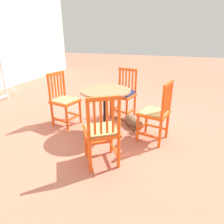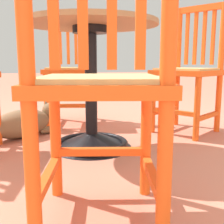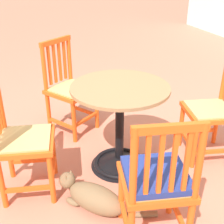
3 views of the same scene
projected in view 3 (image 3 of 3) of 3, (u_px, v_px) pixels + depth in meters
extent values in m
plane|color=#C6755B|center=(96.00, 180.00, 2.48)|extent=(24.00, 24.00, 0.00)
cone|color=black|center=(119.00, 160.00, 2.64)|extent=(0.48, 0.48, 0.10)
torus|color=black|center=(119.00, 163.00, 2.65)|extent=(0.44, 0.44, 0.04)
cylinder|color=black|center=(120.00, 127.00, 2.49)|extent=(0.07, 0.07, 0.66)
cylinder|color=black|center=(120.00, 92.00, 2.35)|extent=(0.20, 0.20, 0.04)
cylinder|color=#9E754C|center=(120.00, 88.00, 2.33)|extent=(0.76, 0.76, 0.02)
cylinder|color=#EA5619|center=(121.00, 191.00, 2.04)|extent=(0.04, 0.04, 0.45)
cylinder|color=#EA5619|center=(171.00, 187.00, 2.08)|extent=(0.04, 0.04, 0.45)
cylinder|color=#EA5619|center=(132.00, 202.00, 1.63)|extent=(0.04, 0.04, 0.91)
cylinder|color=#EA5619|center=(194.00, 196.00, 1.67)|extent=(0.04, 0.04, 0.91)
cube|color=#EA5619|center=(126.00, 221.00, 1.93)|extent=(0.34, 0.10, 0.03)
cube|color=#EA5619|center=(178.00, 215.00, 1.97)|extent=(0.34, 0.10, 0.03)
cube|color=#EA5619|center=(146.00, 195.00, 2.08)|extent=(0.10, 0.34, 0.03)
cube|color=#EA5619|center=(155.00, 181.00, 1.81)|extent=(0.48, 0.48, 0.04)
cube|color=tan|center=(155.00, 178.00, 1.80)|extent=(0.42, 0.42, 0.02)
cube|color=#EA5619|center=(147.00, 166.00, 1.54)|extent=(0.02, 0.03, 0.39)
cube|color=#EA5619|center=(160.00, 165.00, 1.54)|extent=(0.02, 0.03, 0.39)
cube|color=#EA5619|center=(174.00, 164.00, 1.55)|extent=(0.02, 0.03, 0.39)
cube|color=#EA5619|center=(187.00, 163.00, 1.56)|extent=(0.02, 0.03, 0.39)
cube|color=#EA5619|center=(171.00, 128.00, 1.45)|extent=(0.12, 0.38, 0.04)
cube|color=navy|center=(156.00, 174.00, 1.79)|extent=(0.43, 0.43, 0.04)
cylinder|color=#EA5619|center=(195.00, 144.00, 2.54)|extent=(0.04, 0.04, 0.45)
cylinder|color=#EA5619|center=(181.00, 124.00, 2.84)|extent=(0.04, 0.04, 0.45)
cylinder|color=#EA5619|center=(221.00, 99.00, 2.77)|extent=(0.04, 0.04, 0.91)
cube|color=#EA5619|center=(213.00, 152.00, 2.59)|extent=(0.10, 0.34, 0.03)
cube|color=#EA5619|center=(198.00, 131.00, 2.89)|extent=(0.10, 0.34, 0.03)
cube|color=#EA5619|center=(187.00, 139.00, 2.71)|extent=(0.34, 0.10, 0.03)
cube|color=#EA5619|center=(210.00, 111.00, 2.61)|extent=(0.48, 0.48, 0.04)
cube|color=tan|center=(210.00, 109.00, 2.60)|extent=(0.42, 0.42, 0.02)
cylinder|color=#EA5619|center=(97.00, 108.00, 3.13)|extent=(0.04, 0.04, 0.45)
cylinder|color=#EA5619|center=(74.00, 121.00, 2.89)|extent=(0.04, 0.04, 0.45)
cylinder|color=#EA5619|center=(71.00, 79.00, 3.21)|extent=(0.04, 0.04, 0.91)
cylinder|color=#EA5619|center=(46.00, 90.00, 2.96)|extent=(0.04, 0.04, 0.91)
cube|color=#EA5619|center=(84.00, 111.00, 3.26)|extent=(0.30, 0.21, 0.03)
cube|color=#EA5619|center=(62.00, 124.00, 3.02)|extent=(0.30, 0.21, 0.03)
cube|color=#EA5619|center=(86.00, 119.00, 3.04)|extent=(0.21, 0.30, 0.03)
cube|color=#EA5619|center=(72.00, 91.00, 3.01)|extent=(0.55, 0.55, 0.04)
cube|color=tan|center=(72.00, 88.00, 2.99)|extent=(0.49, 0.49, 0.02)
cube|color=#EA5619|center=(65.00, 60.00, 3.05)|extent=(0.03, 0.03, 0.39)
cube|color=#EA5619|center=(60.00, 62.00, 3.00)|extent=(0.03, 0.03, 0.39)
cube|color=#EA5619|center=(55.00, 64.00, 2.96)|extent=(0.03, 0.03, 0.39)
cube|color=#EA5619|center=(49.00, 66.00, 2.91)|extent=(0.03, 0.03, 0.39)
cube|color=#EA5619|center=(55.00, 41.00, 2.88)|extent=(0.24, 0.33, 0.04)
cylinder|color=#EA5619|center=(53.00, 150.00, 2.46)|extent=(0.04, 0.04, 0.45)
cylinder|color=#EA5619|center=(51.00, 177.00, 2.16)|extent=(0.04, 0.04, 0.45)
cylinder|color=#EA5619|center=(5.00, 128.00, 2.32)|extent=(0.04, 0.04, 0.91)
cube|color=#EA5619|center=(33.00, 160.00, 2.48)|extent=(0.10, 0.34, 0.03)
cube|color=#EA5619|center=(28.00, 189.00, 2.18)|extent=(0.10, 0.34, 0.03)
cube|color=#EA5619|center=(53.00, 169.00, 2.34)|extent=(0.34, 0.10, 0.03)
cube|color=#EA5619|center=(26.00, 141.00, 2.20)|extent=(0.48, 0.48, 0.04)
cube|color=tan|center=(25.00, 138.00, 2.19)|extent=(0.42, 0.42, 0.02)
ellipsoid|color=brown|center=(96.00, 198.00, 2.16)|extent=(0.47, 0.43, 0.19)
ellipsoid|color=silver|center=(84.00, 194.00, 2.21)|extent=(0.23, 0.23, 0.14)
sphere|color=brown|center=(67.00, 180.00, 2.25)|extent=(0.12, 0.12, 0.12)
ellipsoid|color=silver|center=(63.00, 179.00, 2.28)|extent=(0.07, 0.07, 0.04)
cone|color=brown|center=(65.00, 177.00, 2.20)|extent=(0.04, 0.04, 0.04)
cone|color=brown|center=(71.00, 172.00, 2.25)|extent=(0.04, 0.04, 0.04)
ellipsoid|color=brown|center=(73.00, 202.00, 2.23)|extent=(0.13, 0.12, 0.05)
ellipsoid|color=brown|center=(82.00, 193.00, 2.31)|extent=(0.13, 0.12, 0.05)
cylinder|color=brown|center=(142.00, 214.00, 2.13)|extent=(0.10, 0.22, 0.04)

